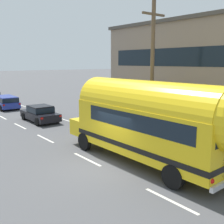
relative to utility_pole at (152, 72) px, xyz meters
name	(u,v)px	position (x,y,z in m)	size (l,w,h in m)	color
ground_plane	(102,167)	(-4.76, -1.32, -4.42)	(300.00, 300.00, 0.00)	#4C4C4F
lane_markings	(44,118)	(-1.98, 11.14, -4.42)	(4.07, 80.00, 0.01)	silver
utility_pole	(152,72)	(0.00, 0.00, 0.00)	(1.80, 0.24, 8.50)	brown
painted_bus	(153,119)	(-2.78, -2.70, -2.12)	(2.68, 10.85, 4.12)	yellow
car_lead	(40,113)	(-2.75, 10.15, -3.69)	(1.97, 4.32, 1.37)	black
car_second	(6,101)	(-2.89, 18.69, -3.63)	(2.11, 4.88, 1.37)	navy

